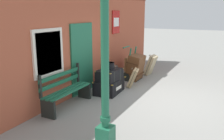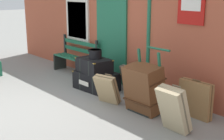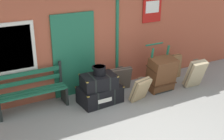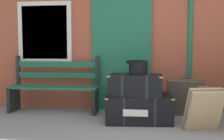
% 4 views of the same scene
% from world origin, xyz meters
% --- Properties ---
extents(ground_plane, '(60.00, 60.00, 0.00)m').
position_xyz_m(ground_plane, '(0.00, 0.00, 0.00)').
color(ground_plane, gray).
extents(brick_facade, '(10.40, 0.35, 3.20)m').
position_xyz_m(brick_facade, '(-0.02, 2.60, 1.60)').
color(brick_facade, '#AD5138').
rests_on(brick_facade, ground).
extents(platform_bench, '(1.60, 0.43, 1.01)m').
position_xyz_m(platform_bench, '(-1.62, 2.16, 0.44)').
color(platform_bench, '#1E6647').
rests_on(platform_bench, ground).
extents(steamer_trunk_base, '(1.05, 0.71, 0.43)m').
position_xyz_m(steamer_trunk_base, '(-0.10, 1.69, 0.21)').
color(steamer_trunk_base, black).
rests_on(steamer_trunk_base, ground).
extents(steamer_trunk_middle, '(0.84, 0.60, 0.33)m').
position_xyz_m(steamer_trunk_middle, '(-0.14, 1.66, 0.58)').
color(steamer_trunk_middle, black).
rests_on(steamer_trunk_middle, steamer_trunk_base).
extents(round_hatbox, '(0.33, 0.31, 0.21)m').
position_xyz_m(round_hatbox, '(-0.11, 1.67, 0.86)').
color(round_hatbox, black).
rests_on(round_hatbox, steamer_trunk_middle).
extents(porters_trolley, '(0.71, 0.56, 1.21)m').
position_xyz_m(porters_trolley, '(1.61, 1.67, 0.27)').
color(porters_trolley, black).
rests_on(porters_trolley, ground).
extents(large_brown_trunk, '(0.70, 0.57, 0.94)m').
position_xyz_m(large_brown_trunk, '(1.61, 1.50, 0.47)').
color(large_brown_trunk, brown).
rests_on(large_brown_trunk, ground).
extents(suitcase_oxblood, '(0.54, 0.45, 0.62)m').
position_xyz_m(suitcase_oxblood, '(0.79, 1.27, 0.31)').
color(suitcase_oxblood, tan).
rests_on(suitcase_oxblood, ground).
extents(suitcase_slate, '(0.50, 0.46, 0.80)m').
position_xyz_m(suitcase_slate, '(2.53, 1.22, 0.40)').
color(suitcase_slate, tan).
rests_on(suitcase_slate, ground).
extents(suitcase_olive, '(0.62, 0.34, 0.66)m').
position_xyz_m(suitcase_olive, '(0.69, 2.06, 0.32)').
color(suitcase_olive, '#51473D').
rests_on(suitcase_olive, ground).
extents(suitcase_tan, '(0.67, 0.17, 0.72)m').
position_xyz_m(suitcase_tan, '(2.38, 2.05, 0.34)').
color(suitcase_tan, olive).
rests_on(suitcase_tan, ground).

